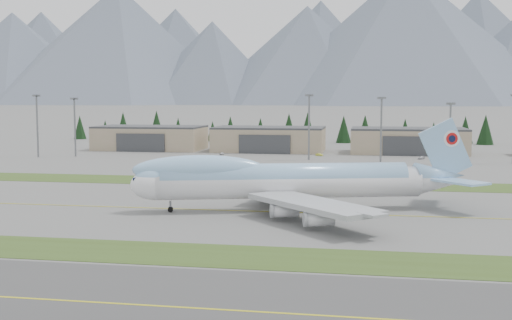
% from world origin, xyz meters
% --- Properties ---
extents(ground, '(7000.00, 7000.00, 0.00)m').
position_xyz_m(ground, '(0.00, 0.00, 0.00)').
color(ground, '#5E5E5C').
rests_on(ground, ground).
extents(grass_strip_near, '(400.00, 14.00, 0.08)m').
position_xyz_m(grass_strip_near, '(0.00, -38.00, 0.00)').
color(grass_strip_near, '#384F1C').
rests_on(grass_strip_near, ground).
extents(grass_strip_far, '(400.00, 18.00, 0.08)m').
position_xyz_m(grass_strip_far, '(0.00, 45.00, 0.00)').
color(grass_strip_far, '#384F1C').
rests_on(grass_strip_far, ground).
extents(asphalt_taxiway, '(400.00, 32.00, 0.04)m').
position_xyz_m(asphalt_taxiway, '(0.00, -62.00, 0.00)').
color(asphalt_taxiway, '#3A3A3A').
rests_on(asphalt_taxiway, ground).
extents(taxiway_line_main, '(400.00, 0.40, 0.02)m').
position_xyz_m(taxiway_line_main, '(0.00, 0.00, 0.00)').
color(taxiway_line_main, gold).
rests_on(taxiway_line_main, ground).
extents(taxiway_line_near, '(400.00, 0.40, 0.02)m').
position_xyz_m(taxiway_line_near, '(0.00, -62.00, 0.00)').
color(taxiway_line_near, gold).
rests_on(taxiway_line_near, ground).
extents(boeing_747_freighter, '(73.44, 61.15, 19.34)m').
position_xyz_m(boeing_747_freighter, '(11.31, 2.67, 6.38)').
color(boeing_747_freighter, white).
rests_on(boeing_747_freighter, ground).
extents(hangar_left, '(48.00, 26.60, 10.80)m').
position_xyz_m(hangar_left, '(-70.00, 149.90, 5.39)').
color(hangar_left, gray).
rests_on(hangar_left, ground).
extents(hangar_center, '(48.00, 26.60, 10.80)m').
position_xyz_m(hangar_center, '(-15.00, 149.90, 5.39)').
color(hangar_center, gray).
rests_on(hangar_center, ground).
extents(hangar_right, '(48.00, 26.60, 10.80)m').
position_xyz_m(hangar_right, '(45.00, 149.90, 5.39)').
color(hangar_right, gray).
rests_on(hangar_right, ground).
extents(floodlight_masts, '(184.39, 9.80, 24.90)m').
position_xyz_m(floodlight_masts, '(-2.81, 109.92, 16.65)').
color(floodlight_masts, slate).
rests_on(floodlight_masts, ground).
extents(service_vehicle_a, '(1.76, 3.35, 1.09)m').
position_xyz_m(service_vehicle_a, '(-31.52, 128.45, 0.00)').
color(service_vehicle_a, silver).
rests_on(service_vehicle_a, ground).
extents(service_vehicle_b, '(3.37, 2.70, 1.07)m').
position_xyz_m(service_vehicle_b, '(8.65, 130.58, 0.00)').
color(service_vehicle_b, gold).
rests_on(service_vehicle_b, ground).
extents(service_vehicle_c, '(3.14, 4.11, 1.11)m').
position_xyz_m(service_vehicle_c, '(48.42, 123.57, 0.00)').
color(service_vehicle_c, '#B6B8BB').
rests_on(service_vehicle_c, ground).
extents(conifer_belt, '(277.42, 15.75, 16.66)m').
position_xyz_m(conifer_belt, '(6.36, 211.35, 7.32)').
color(conifer_belt, black).
rests_on(conifer_belt, ground).
extents(mountain_ridge_front, '(4252.35, 1190.93, 488.62)m').
position_xyz_m(mountain_ridge_front, '(-49.30, 2235.90, 216.94)').
color(mountain_ridge_front, slate).
rests_on(mountain_ridge_front, ground).
extents(mountain_ridge_rear, '(4418.70, 1043.69, 521.84)m').
position_xyz_m(mountain_ridge_rear, '(257.55, 2900.00, 249.60)').
color(mountain_ridge_rear, slate).
rests_on(mountain_ridge_rear, ground).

